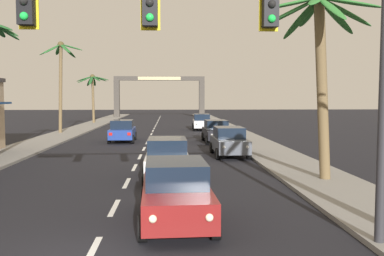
# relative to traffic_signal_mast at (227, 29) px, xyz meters

# --- Properties ---
(sidewalk_right) EXTENTS (3.20, 110.00, 0.14)m
(sidewalk_right) POSITION_rel_traffic_signal_mast_xyz_m (4.86, 19.37, -4.79)
(sidewalk_right) COLOR gray
(sidewalk_right) RESTS_ON ground
(sidewalk_left) EXTENTS (3.20, 110.00, 0.14)m
(sidewalk_left) POSITION_rel_traffic_signal_mast_xyz_m (-10.74, 19.37, -4.79)
(sidewalk_left) COLOR gray
(sidewalk_left) RESTS_ON ground
(lane_markings) EXTENTS (4.28, 88.07, 0.01)m
(lane_markings) POSITION_rel_traffic_signal_mast_xyz_m (-2.53, 19.62, -4.86)
(lane_markings) COLOR silver
(lane_markings) RESTS_ON ground
(traffic_signal_mast) EXTENTS (10.36, 0.41, 6.77)m
(traffic_signal_mast) POSITION_rel_traffic_signal_mast_xyz_m (0.00, 0.00, 0.00)
(traffic_signal_mast) COLOR #2D2D33
(traffic_signal_mast) RESTS_ON ground
(sedan_lead_at_stop_bar) EXTENTS (2.08, 4.50, 1.68)m
(sedan_lead_at_stop_bar) POSITION_rel_traffic_signal_mast_xyz_m (-1.06, 2.17, -4.01)
(sedan_lead_at_stop_bar) COLOR maroon
(sedan_lead_at_stop_bar) RESTS_ON ground
(sedan_third_in_queue) EXTENTS (1.98, 4.46, 1.68)m
(sedan_third_in_queue) POSITION_rel_traffic_signal_mast_xyz_m (-1.34, 8.54, -4.01)
(sedan_third_in_queue) COLOR silver
(sedan_third_in_queue) RESTS_ON ground
(sedan_oncoming_far) EXTENTS (2.01, 4.48, 1.68)m
(sedan_oncoming_far) POSITION_rel_traffic_signal_mast_xyz_m (-4.85, 23.35, -4.01)
(sedan_oncoming_far) COLOR navy
(sedan_oncoming_far) RESTS_ON ground
(sedan_parked_nearest_kerb) EXTENTS (2.04, 4.49, 1.68)m
(sedan_parked_nearest_kerb) POSITION_rel_traffic_signal_mast_xyz_m (2.13, 34.83, -4.01)
(sedan_parked_nearest_kerb) COLOR silver
(sedan_parked_nearest_kerb) RESTS_ON ground
(sedan_parked_mid_kerb) EXTENTS (2.03, 4.48, 1.68)m
(sedan_parked_mid_kerb) POSITION_rel_traffic_signal_mast_xyz_m (2.31, 22.65, -4.01)
(sedan_parked_mid_kerb) COLOR black
(sedan_parked_mid_kerb) RESTS_ON ground
(sedan_parked_far_kerb) EXTENTS (2.00, 4.47, 1.68)m
(sedan_parked_far_kerb) POSITION_rel_traffic_signal_mast_xyz_m (2.23, 15.15, -4.01)
(sedan_parked_far_kerb) COLOR #4C515B
(sedan_parked_far_kerb) RESTS_ON ground
(palm_left_third) EXTENTS (4.04, 3.64, 8.54)m
(palm_left_third) POSITION_rel_traffic_signal_mast_xyz_m (-11.24, 30.56, 1.37)
(palm_left_third) COLOR brown
(palm_left_third) RESTS_ON ground
(palm_left_farthest) EXTENTS (4.43, 3.97, 6.39)m
(palm_left_farthest) POSITION_rel_traffic_signal_mast_xyz_m (-11.12, 45.91, 0.05)
(palm_left_farthest) COLOR brown
(palm_left_farthest) RESTS_ON ground
(palm_right_second) EXTENTS (4.56, 4.47, 7.53)m
(palm_right_second) POSITION_rel_traffic_signal_mast_xyz_m (4.71, 7.38, 0.48)
(palm_right_second) COLOR brown
(palm_right_second) RESTS_ON ground
(town_gateway_arch) EXTENTS (15.14, 0.90, 6.95)m
(town_gateway_arch) POSITION_rel_traffic_signal_mast_xyz_m (-2.94, 61.84, -0.36)
(town_gateway_arch) COLOR #423D38
(town_gateway_arch) RESTS_ON ground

